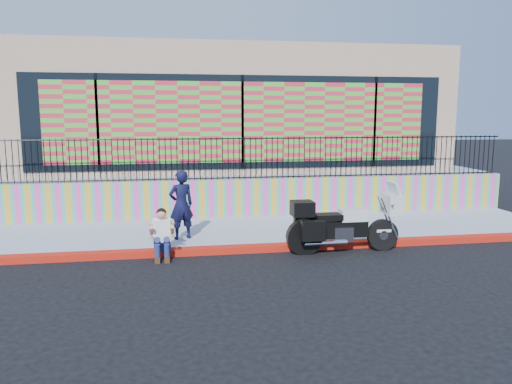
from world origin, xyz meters
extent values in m
plane|color=black|center=(0.00, 0.00, 0.00)|extent=(90.00, 90.00, 0.00)
cube|color=#A2150B|center=(0.00, 0.00, 0.07)|extent=(16.00, 0.30, 0.15)
cube|color=#979FB5|center=(0.00, 1.65, 0.07)|extent=(16.00, 3.00, 0.15)
cube|color=#FF43AE|center=(0.00, 3.25, 0.70)|extent=(16.00, 0.20, 1.10)
cube|color=#979FB5|center=(0.00, 8.35, 0.62)|extent=(16.00, 10.00, 1.25)
cube|color=#A2836C|center=(0.00, 8.15, 3.25)|extent=(14.00, 8.00, 4.00)
cube|color=black|center=(0.00, 4.13, 2.85)|extent=(12.60, 0.04, 2.80)
cube|color=#CC2D3F|center=(0.00, 4.10, 2.85)|extent=(11.48, 0.02, 2.40)
cylinder|color=black|center=(2.60, -0.35, 0.36)|extent=(0.72, 0.15, 0.72)
cylinder|color=black|center=(0.75, -0.35, 0.36)|extent=(0.72, 0.15, 0.72)
cube|color=black|center=(1.68, -0.35, 0.54)|extent=(1.03, 0.30, 0.37)
cube|color=silver|center=(1.62, -0.35, 0.44)|extent=(0.44, 0.37, 0.33)
cube|color=silver|center=(1.87, -0.35, 0.85)|extent=(0.60, 0.35, 0.26)
cube|color=black|center=(1.30, -0.35, 0.83)|extent=(0.60, 0.37, 0.13)
cube|color=silver|center=(2.80, -0.35, 1.07)|extent=(0.33, 0.57, 0.46)
cube|color=silver|center=(2.84, -0.35, 1.42)|extent=(0.20, 0.50, 0.37)
cube|color=black|center=(0.70, -0.35, 1.03)|extent=(0.48, 0.46, 0.33)
cube|color=black|center=(0.86, -0.68, 0.60)|extent=(0.52, 0.20, 0.44)
cube|color=black|center=(0.86, -0.02, 0.60)|extent=(0.52, 0.20, 0.44)
cube|color=silver|center=(2.60, -0.35, 0.47)|extent=(0.35, 0.17, 0.07)
imported|color=black|center=(-1.93, 0.90, 0.97)|extent=(0.70, 0.57, 1.65)
cube|color=navy|center=(-2.38, -0.03, 0.24)|extent=(0.36, 0.28, 0.18)
cube|color=white|center=(-2.38, -0.07, 0.59)|extent=(0.38, 0.27, 0.54)
sphere|color=tan|center=(-2.38, -0.11, 0.95)|extent=(0.21, 0.21, 0.21)
cube|color=#472814|center=(-2.48, -0.47, 0.05)|extent=(0.11, 0.26, 0.10)
cube|color=#472814|center=(-2.28, -0.47, 0.05)|extent=(0.11, 0.26, 0.10)
camera|label=1|loc=(-2.11, -10.86, 3.10)|focal=35.00mm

